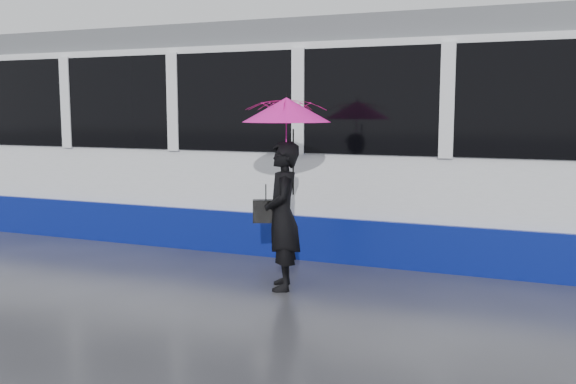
% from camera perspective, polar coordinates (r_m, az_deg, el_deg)
% --- Properties ---
extents(ground, '(90.00, 90.00, 0.00)m').
position_cam_1_polar(ground, '(8.44, -9.12, -7.11)').
color(ground, '#2D2D32').
rests_on(ground, ground).
extents(rails, '(34.00, 1.51, 0.02)m').
position_cam_1_polar(rails, '(10.59, -2.03, -4.00)').
color(rails, '#3F3D38').
rests_on(rails, ground).
extents(tram, '(26.00, 2.56, 3.35)m').
position_cam_1_polar(tram, '(10.58, -4.23, 4.86)').
color(tram, white).
rests_on(tram, ground).
extents(woman, '(0.63, 0.74, 1.73)m').
position_cam_1_polar(woman, '(7.45, -0.49, -2.14)').
color(woman, black).
rests_on(woman, ground).
extents(umbrella, '(1.34, 1.34, 1.16)m').
position_cam_1_polar(umbrella, '(7.34, -0.14, 5.78)').
color(umbrella, '#FA158E').
rests_on(umbrella, ground).
extents(handbag, '(0.34, 0.25, 0.45)m').
position_cam_1_polar(handbag, '(7.55, -1.97, -1.70)').
color(handbag, black).
rests_on(handbag, ground).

